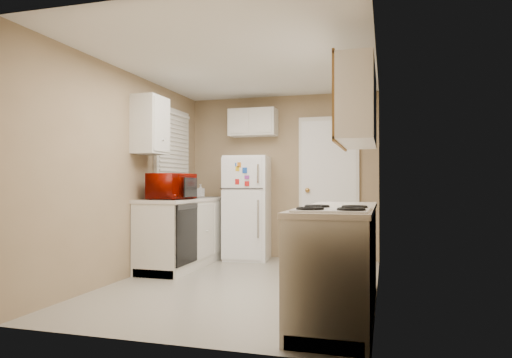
# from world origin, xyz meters

# --- Properties ---
(floor) EXTENTS (3.80, 3.80, 0.00)m
(floor) POSITION_xyz_m (0.00, 0.00, 0.00)
(floor) COLOR #ADA89A
(floor) RESTS_ON ground
(ceiling) EXTENTS (3.80, 3.80, 0.00)m
(ceiling) POSITION_xyz_m (0.00, 0.00, 2.40)
(ceiling) COLOR white
(ceiling) RESTS_ON floor
(wall_left) EXTENTS (3.80, 3.80, 0.00)m
(wall_left) POSITION_xyz_m (-1.40, 0.00, 1.20)
(wall_left) COLOR #9C8463
(wall_left) RESTS_ON floor
(wall_right) EXTENTS (3.80, 3.80, 0.00)m
(wall_right) POSITION_xyz_m (1.40, 0.00, 1.20)
(wall_right) COLOR #9C8463
(wall_right) RESTS_ON floor
(wall_back) EXTENTS (2.80, 2.80, 0.00)m
(wall_back) POSITION_xyz_m (0.00, 1.90, 1.20)
(wall_back) COLOR #9C8463
(wall_back) RESTS_ON floor
(wall_front) EXTENTS (2.80, 2.80, 0.00)m
(wall_front) POSITION_xyz_m (0.00, -1.90, 1.20)
(wall_front) COLOR #9C8463
(wall_front) RESTS_ON floor
(left_counter) EXTENTS (0.60, 1.80, 0.90)m
(left_counter) POSITION_xyz_m (-1.10, 0.90, 0.45)
(left_counter) COLOR silver
(left_counter) RESTS_ON floor
(dishwasher) EXTENTS (0.03, 0.58, 0.72)m
(dishwasher) POSITION_xyz_m (-0.81, 0.30, 0.49)
(dishwasher) COLOR black
(dishwasher) RESTS_ON floor
(sink) EXTENTS (0.54, 0.74, 0.16)m
(sink) POSITION_xyz_m (-1.10, 1.05, 0.86)
(sink) COLOR gray
(sink) RESTS_ON left_counter
(microwave) EXTENTS (0.59, 0.36, 0.38)m
(microwave) POSITION_xyz_m (-1.03, 0.36, 1.05)
(microwave) COLOR #790900
(microwave) RESTS_ON left_counter
(soap_bottle) EXTENTS (0.10, 0.10, 0.19)m
(soap_bottle) POSITION_xyz_m (-1.15, 1.54, 1.00)
(soap_bottle) COLOR silver
(soap_bottle) RESTS_ON left_counter
(window_blinds) EXTENTS (0.10, 0.98, 1.08)m
(window_blinds) POSITION_xyz_m (-1.36, 1.05, 1.60)
(window_blinds) COLOR silver
(window_blinds) RESTS_ON wall_left
(upper_cabinet_left) EXTENTS (0.30, 0.45, 0.70)m
(upper_cabinet_left) POSITION_xyz_m (-1.25, 0.22, 1.80)
(upper_cabinet_left) COLOR silver
(upper_cabinet_left) RESTS_ON wall_left
(refrigerator) EXTENTS (0.67, 0.65, 1.49)m
(refrigerator) POSITION_xyz_m (-0.44, 1.61, 0.75)
(refrigerator) COLOR white
(refrigerator) RESTS_ON floor
(cabinet_over_fridge) EXTENTS (0.70, 0.30, 0.40)m
(cabinet_over_fridge) POSITION_xyz_m (-0.40, 1.75, 2.00)
(cabinet_over_fridge) COLOR silver
(cabinet_over_fridge) RESTS_ON wall_back
(interior_door) EXTENTS (0.86, 0.06, 2.08)m
(interior_door) POSITION_xyz_m (0.70, 1.86, 1.02)
(interior_door) COLOR white
(interior_door) RESTS_ON floor
(right_counter) EXTENTS (0.60, 2.00, 0.90)m
(right_counter) POSITION_xyz_m (1.10, -0.80, 0.45)
(right_counter) COLOR silver
(right_counter) RESTS_ON floor
(stove) EXTENTS (0.52, 0.64, 0.77)m
(stove) POSITION_xyz_m (1.12, -1.42, 0.38)
(stove) COLOR white
(stove) RESTS_ON floor
(upper_cabinet_right) EXTENTS (0.30, 1.20, 0.70)m
(upper_cabinet_right) POSITION_xyz_m (1.25, -0.50, 1.80)
(upper_cabinet_right) COLOR silver
(upper_cabinet_right) RESTS_ON wall_right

